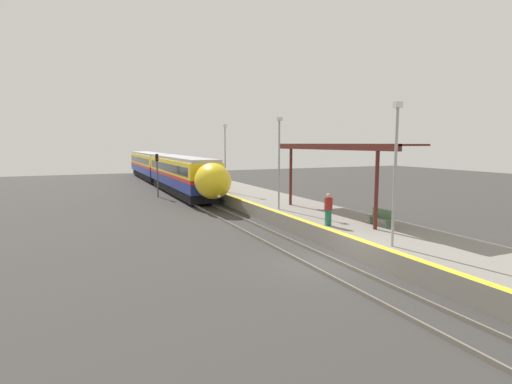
# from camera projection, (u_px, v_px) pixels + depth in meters

# --- Properties ---
(ground_plane) EXTENTS (120.00, 120.00, 0.00)m
(ground_plane) POSITION_uv_depth(u_px,v_px,m) (323.00, 265.00, 17.42)
(ground_plane) COLOR #383533
(rail_left) EXTENTS (0.08, 90.00, 0.15)m
(rail_left) POSITION_uv_depth(u_px,v_px,m) (309.00, 265.00, 17.12)
(rail_left) COLOR slate
(rail_left) RESTS_ON ground_plane
(rail_right) EXTENTS (0.08, 90.00, 0.15)m
(rail_right) POSITION_uv_depth(u_px,v_px,m) (337.00, 261.00, 17.70)
(rail_right) COLOR slate
(rail_right) RESTS_ON ground_plane
(train) EXTENTS (2.91, 42.10, 3.95)m
(train) POSITION_uv_depth(u_px,v_px,m) (165.00, 168.00, 48.68)
(train) COLOR black
(train) RESTS_ON ground_plane
(platform_right) EXTENTS (5.10, 64.00, 0.94)m
(platform_right) POSITION_uv_depth(u_px,v_px,m) (399.00, 244.00, 19.09)
(platform_right) COLOR gray
(platform_right) RESTS_ON ground_plane
(platform_bench) EXTENTS (0.44, 1.66, 0.89)m
(platform_bench) POSITION_uv_depth(u_px,v_px,m) (381.00, 217.00, 21.08)
(platform_bench) COLOR #4C6B4C
(platform_bench) RESTS_ON platform_right
(person_waiting) EXTENTS (0.36, 0.23, 1.73)m
(person_waiting) POSITION_uv_depth(u_px,v_px,m) (328.00, 209.00, 21.10)
(person_waiting) COLOR #1E604C
(person_waiting) RESTS_ON platform_right
(railway_signal) EXTENTS (0.28, 0.28, 4.25)m
(railway_signal) POSITION_uv_depth(u_px,v_px,m) (157.00, 171.00, 39.30)
(railway_signal) COLOR #59595E
(railway_signal) RESTS_ON ground_plane
(lamppost_near) EXTENTS (0.36, 0.20, 6.04)m
(lamppost_near) POSITION_uv_depth(u_px,v_px,m) (395.00, 166.00, 16.58)
(lamppost_near) COLOR #9E9EA3
(lamppost_near) RESTS_ON platform_right
(lamppost_mid) EXTENTS (0.36, 0.20, 6.04)m
(lamppost_mid) POSITION_uv_depth(u_px,v_px,m) (279.00, 158.00, 26.14)
(lamppost_mid) COLOR #9E9EA3
(lamppost_mid) RESTS_ON platform_right
(lamppost_far) EXTENTS (0.36, 0.20, 6.04)m
(lamppost_far) POSITION_uv_depth(u_px,v_px,m) (225.00, 154.00, 35.71)
(lamppost_far) COLOR #9E9EA3
(lamppost_far) RESTS_ON platform_right
(station_canopy) EXTENTS (2.02, 11.90, 4.33)m
(station_canopy) POSITION_uv_depth(u_px,v_px,m) (335.00, 148.00, 24.11)
(station_canopy) COLOR #511E19
(station_canopy) RESTS_ON platform_right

